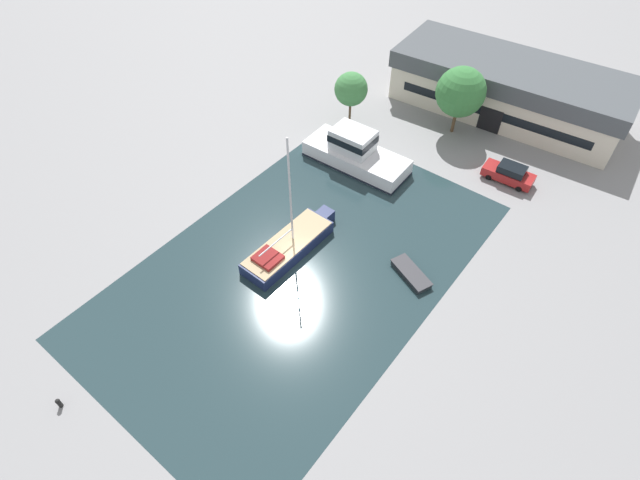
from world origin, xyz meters
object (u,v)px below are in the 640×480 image
Objects in this scene: warehouse_building at (509,88)px; small_dinghy at (411,274)px; quay_tree_near_building at (461,92)px; motor_cruiser at (355,153)px; parked_car at (509,173)px; quay_tree_by_water at (351,89)px; sailboat_moored at (289,245)px.

small_dinghy is (4.35, -26.70, -2.59)m from warehouse_building.
quay_tree_near_building reaches higher than motor_cruiser.
motor_cruiser is at bearing 114.47° from parked_car.
motor_cruiser is (-12.98, -6.94, 0.45)m from parked_car.
parked_car is at bearing 4.07° from quay_tree_by_water.
sailboat_moored is 1.05× the size of motor_cruiser.
quay_tree_by_water is at bearing 38.05° from motor_cruiser.
sailboat_moored is 13.06m from motor_cruiser.
parked_car is at bearing -26.48° from quay_tree_near_building.
quay_tree_near_building is at bearing 85.37° from sailboat_moored.
warehouse_building reaches higher than parked_car.
warehouse_building is 6.27× the size of small_dinghy.
small_dinghy is (11.86, -8.82, -1.08)m from motor_cruiser.
parked_car is 22.35m from sailboat_moored.
quay_tree_by_water is 7.84m from motor_cruiser.
parked_car is at bearing -161.94° from small_dinghy.
warehouse_building is 2.38× the size of motor_cruiser.
warehouse_building is 2.27× the size of sailboat_moored.
parked_car is (17.74, 1.26, -3.00)m from quay_tree_by_water.
small_dinghy is (16.62, -14.50, -3.63)m from quay_tree_by_water.
sailboat_moored is at bearing -68.55° from quay_tree_by_water.
small_dinghy is (6.91, -19.76, -4.42)m from quay_tree_near_building.
sailboat_moored is 10.18m from small_dinghy.
quay_tree_near_building is (-2.56, -6.94, 1.82)m from warehouse_building.
motor_cruiser is at bearing -50.04° from quay_tree_by_water.
parked_car is at bearing 63.31° from sailboat_moored.
warehouse_building is at bearing -148.63° from small_dinghy.
parked_car reaches higher than small_dinghy.
quay_tree_by_water is at bearing 112.72° from sailboat_moored.
parked_car is 0.44× the size of sailboat_moored.
quay_tree_by_water is 0.51× the size of sailboat_moored.
sailboat_moored is at bearing 148.37° from parked_car.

